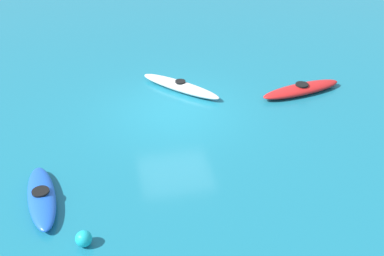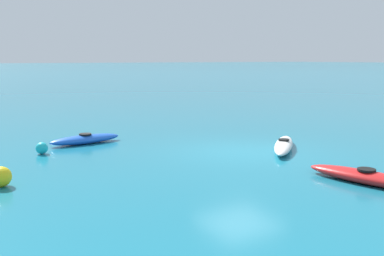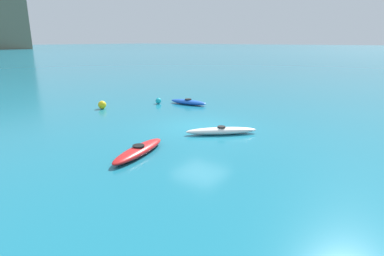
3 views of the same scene
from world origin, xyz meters
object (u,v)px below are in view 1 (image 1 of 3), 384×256
kayak_red (301,89)px  kayak_white (180,86)px  kayak_blue (42,197)px  buoy_cyan (84,239)px

kayak_red → kayak_white: (4.07, -1.11, -0.00)m
kayak_red → kayak_blue: bearing=26.0°
kayak_blue → kayak_red: bearing=-154.0°
kayak_blue → buoy_cyan: (-0.98, 1.76, 0.03)m
kayak_red → buoy_cyan: buoy_cyan is taller
kayak_blue → kayak_white: size_ratio=0.98×
kayak_red → kayak_blue: (8.66, 4.22, 0.00)m
kayak_blue → buoy_cyan: size_ratio=7.00×
kayak_white → kayak_blue: bearing=49.3°
kayak_blue → buoy_cyan: buoy_cyan is taller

